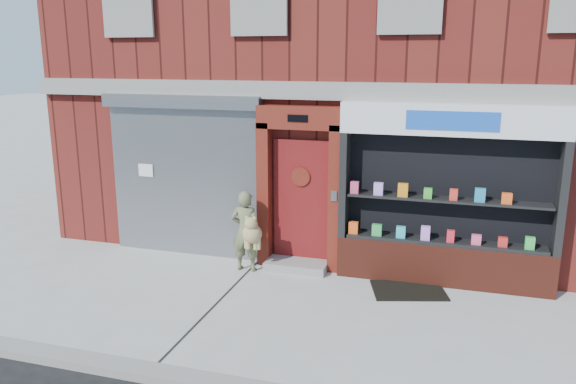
% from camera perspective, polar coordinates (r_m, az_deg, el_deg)
% --- Properties ---
extents(ground, '(80.00, 80.00, 0.00)m').
position_cam_1_polar(ground, '(8.47, 2.70, -12.43)').
color(ground, '#9E9E99').
rests_on(ground, ground).
extents(building, '(12.00, 8.16, 8.00)m').
position_cam_1_polar(building, '(13.51, 9.27, 14.69)').
color(building, '#591814').
rests_on(building, ground).
extents(shutter_bay, '(3.10, 0.30, 3.04)m').
position_cam_1_polar(shutter_bay, '(10.67, -10.45, 2.62)').
color(shutter_bay, gray).
rests_on(shutter_bay, ground).
extents(red_door_bay, '(1.52, 0.58, 2.90)m').
position_cam_1_polar(red_door_bay, '(9.86, 1.19, 0.38)').
color(red_door_bay, '#52160E').
rests_on(red_door_bay, ground).
extents(pharmacy_bay, '(3.50, 0.41, 3.00)m').
position_cam_1_polar(pharmacy_bay, '(9.50, 15.77, -1.19)').
color(pharmacy_bay, maroon).
rests_on(pharmacy_bay, ground).
extents(woman, '(0.62, 0.50, 1.45)m').
position_cam_1_polar(woman, '(9.88, -4.22, -3.99)').
color(woman, '#656B46').
rests_on(woman, ground).
extents(doormat, '(1.33, 1.09, 0.03)m').
position_cam_1_polar(doormat, '(9.47, 12.12, -9.73)').
color(doormat, black).
rests_on(doormat, ground).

